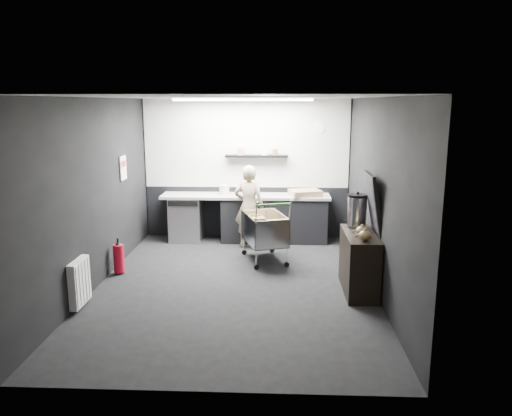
{
  "coord_description": "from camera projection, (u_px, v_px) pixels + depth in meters",
  "views": [
    {
      "loc": [
        0.62,
        -6.9,
        2.64
      ],
      "look_at": [
        0.29,
        0.4,
        1.08
      ],
      "focal_mm": 35.0,
      "sensor_mm": 36.0,
      "label": 1
    }
  ],
  "objects": [
    {
      "name": "wall_front",
      "position": [
        207.0,
        253.0,
        4.35
      ],
      "size": [
        5.5,
        0.0,
        5.5
      ],
      "primitive_type": "plane",
      "rotation": [
        -1.57,
        0.0,
        0.0
      ],
      "color": "black",
      "rests_on": "floor"
    },
    {
      "name": "wall_left",
      "position": [
        95.0,
        194.0,
        7.12
      ],
      "size": [
        0.0,
        5.5,
        5.5
      ],
      "primitive_type": "plane",
      "rotation": [
        1.57,
        0.0,
        1.57
      ],
      "color": "black",
      "rests_on": "floor"
    },
    {
      "name": "floor",
      "position": [
        235.0,
        285.0,
        7.32
      ],
      "size": [
        5.5,
        5.5,
        0.0
      ],
      "primitive_type": "plane",
      "color": "black",
      "rests_on": "ground"
    },
    {
      "name": "dado_panel",
      "position": [
        247.0,
        212.0,
        9.88
      ],
      "size": [
        3.95,
        0.02,
        1.0
      ],
      "primitive_type": "cube",
      "color": "black",
      "rests_on": "wall_back"
    },
    {
      "name": "sideboard",
      "position": [
        360.0,
        254.0,
        7.03
      ],
      "size": [
        0.48,
        1.12,
        1.68
      ],
      "color": "black",
      "rests_on": "floor"
    },
    {
      "name": "shopping_cart",
      "position": [
        264.0,
        231.0,
        8.34
      ],
      "size": [
        0.86,
        1.15,
        1.09
      ],
      "color": "silver",
      "rests_on": "floor"
    },
    {
      "name": "pink_tub",
      "position": [
        224.0,
        190.0,
        9.49
      ],
      "size": [
        0.19,
        0.19,
        0.19
      ],
      "primitive_type": "cylinder",
      "color": "silver",
      "rests_on": "prep_counter"
    },
    {
      "name": "ceiling_strip",
      "position": [
        243.0,
        100.0,
        8.56
      ],
      "size": [
        2.4,
        0.2,
        0.04
      ],
      "primitive_type": "cube",
      "color": "white",
      "rests_on": "ceiling"
    },
    {
      "name": "wall_right",
      "position": [
        377.0,
        196.0,
        6.95
      ],
      "size": [
        0.0,
        5.5,
        5.5
      ],
      "primitive_type": "plane",
      "rotation": [
        1.57,
        0.0,
        -1.57
      ],
      "color": "black",
      "rests_on": "floor"
    },
    {
      "name": "floating_shelf",
      "position": [
        256.0,
        156.0,
        9.53
      ],
      "size": [
        1.2,
        0.22,
        0.04
      ],
      "primitive_type": "cube",
      "color": "black",
      "rests_on": "wall_back"
    },
    {
      "name": "radiator",
      "position": [
        79.0,
        282.0,
        6.45
      ],
      "size": [
        0.1,
        0.5,
        0.6
      ],
      "primitive_type": "cube",
      "color": "white",
      "rests_on": "wall_left"
    },
    {
      "name": "kitchen_wall_panel",
      "position": [
        246.0,
        143.0,
        9.6
      ],
      "size": [
        3.95,
        0.02,
        1.7
      ],
      "primitive_type": "cube",
      "color": "silver",
      "rests_on": "wall_back"
    },
    {
      "name": "ceiling",
      "position": [
        233.0,
        97.0,
        6.75
      ],
      "size": [
        5.5,
        5.5,
        0.0
      ],
      "primitive_type": "plane",
      "rotation": [
        3.14,
        0.0,
        0.0
      ],
      "color": "white",
      "rests_on": "wall_back"
    },
    {
      "name": "wall_clock",
      "position": [
        320.0,
        128.0,
        9.46
      ],
      "size": [
        0.2,
        0.03,
        0.2
      ],
      "primitive_type": "cylinder",
      "rotation": [
        1.57,
        0.0,
        0.0
      ],
      "color": "white",
      "rests_on": "wall_back"
    },
    {
      "name": "poster",
      "position": [
        123.0,
        168.0,
        8.35
      ],
      "size": [
        0.02,
        0.3,
        0.4
      ],
      "primitive_type": "cube",
      "color": "white",
      "rests_on": "wall_left"
    },
    {
      "name": "prep_counter",
      "position": [
        253.0,
        218.0,
        9.58
      ],
      "size": [
        3.2,
        0.61,
        0.9
      ],
      "color": "black",
      "rests_on": "floor"
    },
    {
      "name": "fire_extinguisher",
      "position": [
        119.0,
        257.0,
        7.76
      ],
      "size": [
        0.17,
        0.17,
        0.55
      ],
      "color": "#B80C22",
      "rests_on": "floor"
    },
    {
      "name": "wall_back",
      "position": [
        246.0,
        169.0,
        9.72
      ],
      "size": [
        5.5,
        0.0,
        5.5
      ],
      "primitive_type": "plane",
      "rotation": [
        1.57,
        0.0,
        0.0
      ],
      "color": "black",
      "rests_on": "floor"
    },
    {
      "name": "cardboard_box",
      "position": [
        305.0,
        193.0,
        9.38
      ],
      "size": [
        0.65,
        0.56,
        0.11
      ],
      "primitive_type": "cube",
      "rotation": [
        0.0,
        0.0,
        0.28
      ],
      "color": "#A57958",
      "rests_on": "prep_counter"
    },
    {
      "name": "white_container",
      "position": [
        249.0,
        191.0,
        9.42
      ],
      "size": [
        0.21,
        0.19,
        0.16
      ],
      "primitive_type": "cube",
      "rotation": [
        0.0,
        0.0,
        -0.32
      ],
      "color": "white",
      "rests_on": "prep_counter"
    },
    {
      "name": "person",
      "position": [
        249.0,
        207.0,
        9.08
      ],
      "size": [
        0.62,
        0.47,
        1.53
      ],
      "primitive_type": "imported",
      "rotation": [
        0.0,
        0.0,
        2.95
      ],
      "color": "beige",
      "rests_on": "floor"
    },
    {
      "name": "poster_red_band",
      "position": [
        123.0,
        164.0,
        8.33
      ],
      "size": [
        0.02,
        0.22,
        0.1
      ],
      "primitive_type": "cube",
      "color": "red",
      "rests_on": "poster"
    }
  ]
}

